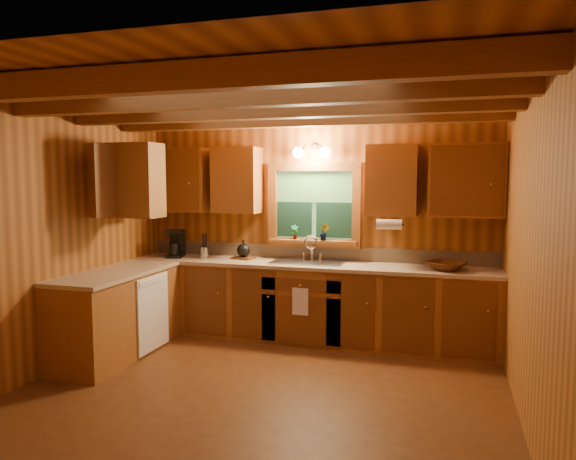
# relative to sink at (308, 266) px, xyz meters

# --- Properties ---
(room) EXTENTS (4.20, 4.20, 4.20)m
(room) POSITION_rel_sink_xyz_m (0.00, -1.60, 0.44)
(room) COLOR #5A3216
(room) RESTS_ON ground
(ceiling_beams) EXTENTS (4.20, 2.54, 0.18)m
(ceiling_beams) POSITION_rel_sink_xyz_m (0.00, -1.60, 1.63)
(ceiling_beams) COLOR brown
(ceiling_beams) RESTS_ON room
(base_cabinets) EXTENTS (4.20, 2.22, 0.86)m
(base_cabinets) POSITION_rel_sink_xyz_m (-0.49, -0.32, -0.43)
(base_cabinets) COLOR brown
(base_cabinets) RESTS_ON ground
(countertop) EXTENTS (4.20, 2.24, 0.04)m
(countertop) POSITION_rel_sink_xyz_m (-0.48, -0.31, 0.02)
(countertop) COLOR tan
(countertop) RESTS_ON base_cabinets
(backsplash) EXTENTS (4.20, 0.02, 0.16)m
(backsplash) POSITION_rel_sink_xyz_m (0.00, 0.28, 0.12)
(backsplash) COLOR tan
(backsplash) RESTS_ON room
(dishwasher_panel) EXTENTS (0.02, 0.60, 0.80)m
(dishwasher_panel) POSITION_rel_sink_xyz_m (-1.47, -0.92, -0.43)
(dishwasher_panel) COLOR white
(dishwasher_panel) RESTS_ON base_cabinets
(upper_cabinets) EXTENTS (4.19, 1.77, 0.78)m
(upper_cabinets) POSITION_rel_sink_xyz_m (-0.56, -0.18, 0.98)
(upper_cabinets) COLOR brown
(upper_cabinets) RESTS_ON room
(window) EXTENTS (1.12, 0.08, 1.00)m
(window) POSITION_rel_sink_xyz_m (0.00, 0.26, 0.67)
(window) COLOR brown
(window) RESTS_ON room
(window_sill) EXTENTS (1.06, 0.14, 0.04)m
(window_sill) POSITION_rel_sink_xyz_m (0.00, 0.22, 0.26)
(window_sill) COLOR brown
(window_sill) RESTS_ON room
(wall_sconce) EXTENTS (0.45, 0.21, 0.17)m
(wall_sconce) POSITION_rel_sink_xyz_m (0.00, 0.14, 1.31)
(wall_sconce) COLOR black
(wall_sconce) RESTS_ON room
(paper_towel_roll) EXTENTS (0.27, 0.11, 0.11)m
(paper_towel_roll) POSITION_rel_sink_xyz_m (0.92, -0.07, 0.51)
(paper_towel_roll) COLOR white
(paper_towel_roll) RESTS_ON upper_cabinets
(dish_towel) EXTENTS (0.18, 0.01, 0.30)m
(dish_towel) POSITION_rel_sink_xyz_m (0.00, -0.34, -0.34)
(dish_towel) COLOR white
(dish_towel) RESTS_ON base_cabinets
(sink) EXTENTS (0.82, 0.48, 0.43)m
(sink) POSITION_rel_sink_xyz_m (0.00, 0.00, 0.00)
(sink) COLOR silver
(sink) RESTS_ON countertop
(coffee_maker) EXTENTS (0.19, 0.24, 0.34)m
(coffee_maker) POSITION_rel_sink_xyz_m (-1.67, -0.03, 0.21)
(coffee_maker) COLOR black
(coffee_maker) RESTS_ON countertop
(utensil_crock) EXTENTS (0.11, 0.11, 0.30)m
(utensil_crock) POSITION_rel_sink_xyz_m (-1.31, 0.00, 0.12)
(utensil_crock) COLOR silver
(utensil_crock) RESTS_ON countertop
(cutting_board) EXTENTS (0.28, 0.23, 0.02)m
(cutting_board) POSITION_rel_sink_xyz_m (-0.82, 0.06, 0.06)
(cutting_board) COLOR #603314
(cutting_board) RESTS_ON countertop
(teakettle) EXTENTS (0.16, 0.16, 0.21)m
(teakettle) POSITION_rel_sink_xyz_m (-0.82, 0.06, 0.15)
(teakettle) COLOR black
(teakettle) RESTS_ON cutting_board
(wicker_basket) EXTENTS (0.52, 0.52, 0.10)m
(wicker_basket) POSITION_rel_sink_xyz_m (1.52, -0.08, 0.09)
(wicker_basket) COLOR #48230C
(wicker_basket) RESTS_ON countertop
(potted_plant_left) EXTENTS (0.11, 0.09, 0.18)m
(potted_plant_left) POSITION_rel_sink_xyz_m (-0.22, 0.21, 0.37)
(potted_plant_left) COLOR #603314
(potted_plant_left) RESTS_ON window_sill
(potted_plant_right) EXTENTS (0.11, 0.09, 0.20)m
(potted_plant_right) POSITION_rel_sink_xyz_m (0.14, 0.18, 0.38)
(potted_plant_right) COLOR #603314
(potted_plant_right) RESTS_ON window_sill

